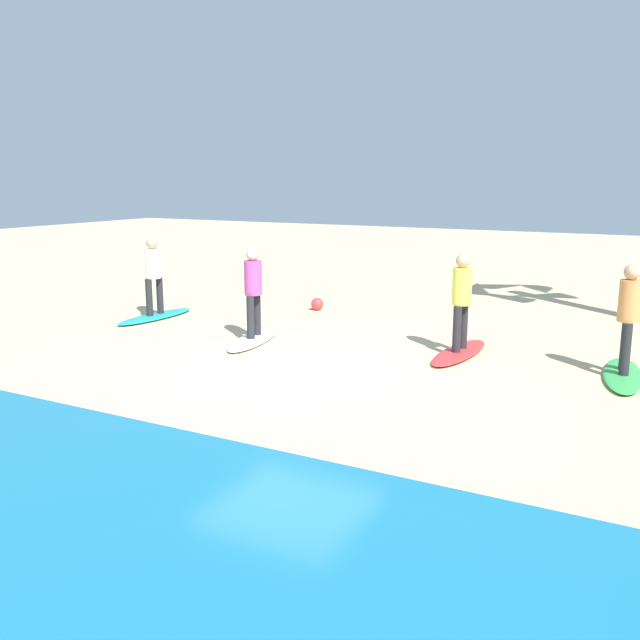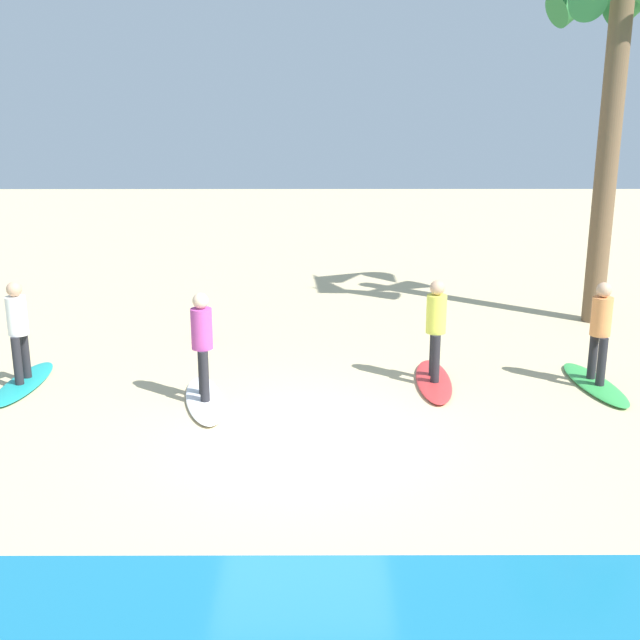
# 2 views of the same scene
# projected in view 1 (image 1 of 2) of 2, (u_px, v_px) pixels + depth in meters

# --- Properties ---
(ground_plane) EXTENTS (60.00, 60.00, 0.00)m
(ground_plane) POSITION_uv_depth(u_px,v_px,m) (289.00, 369.00, 10.86)
(ground_plane) COLOR #CCB789
(surfboard_green) EXTENTS (0.79, 2.15, 0.09)m
(surfboard_green) POSITION_uv_depth(u_px,v_px,m) (623.00, 375.00, 10.39)
(surfboard_green) COLOR green
(surfboard_green) RESTS_ON ground
(surfer_green) EXTENTS (0.32, 0.46, 1.64)m
(surfer_green) POSITION_uv_depth(u_px,v_px,m) (629.00, 310.00, 10.19)
(surfer_green) COLOR #232328
(surfer_green) RESTS_ON surfboard_green
(surfboard_red) EXTENTS (0.66, 2.12, 0.09)m
(surfboard_red) POSITION_uv_depth(u_px,v_px,m) (459.00, 352.00, 11.73)
(surfboard_red) COLOR red
(surfboard_red) RESTS_ON ground
(surfer_red) EXTENTS (0.32, 0.46, 1.64)m
(surfer_red) POSITION_uv_depth(u_px,v_px,m) (462.00, 295.00, 11.52)
(surfer_red) COLOR #232328
(surfer_red) RESTS_ON surfboard_red
(surfboard_white) EXTENTS (0.99, 2.17, 0.09)m
(surfboard_white) POSITION_uv_depth(u_px,v_px,m) (254.00, 339.00, 12.70)
(surfboard_white) COLOR white
(surfboard_white) RESTS_ON ground
(surfer_white) EXTENTS (0.32, 0.45, 1.64)m
(surfer_white) POSITION_uv_depth(u_px,v_px,m) (253.00, 286.00, 12.50)
(surfer_white) COLOR #232328
(surfer_white) RESTS_ON surfboard_white
(surfboard_teal) EXTENTS (0.64, 2.12, 0.09)m
(surfboard_teal) POSITION_uv_depth(u_px,v_px,m) (156.00, 316.00, 14.75)
(surfboard_teal) COLOR teal
(surfboard_teal) RESTS_ON ground
(surfer_teal) EXTENTS (0.32, 0.46, 1.64)m
(surfer_teal) POSITION_uv_depth(u_px,v_px,m) (153.00, 270.00, 14.55)
(surfer_teal) COLOR #232328
(surfer_teal) RESTS_ON surfboard_teal
(beach_ball) EXTENTS (0.28, 0.28, 0.28)m
(beach_ball) POSITION_uv_depth(u_px,v_px,m) (317.00, 304.00, 15.64)
(beach_ball) COLOR #E53838
(beach_ball) RESTS_ON ground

